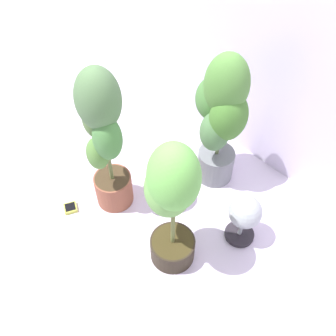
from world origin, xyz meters
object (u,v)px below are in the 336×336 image
Objects in this scene: potted_plant_back_center at (221,116)px; floor_fan at (245,214)px; hygrometer_box at (70,208)px; potted_plant_front_right at (171,198)px; potted_plant_front_left at (104,136)px; nutrient_bottle at (168,171)px.

potted_plant_back_center is 2.75× the size of floor_fan.
hygrometer_box is (-0.44, -0.89, -0.53)m from potted_plant_back_center.
hygrometer_box is at bearing -158.62° from potted_plant_front_right.
potted_plant_front_left reaches higher than nutrient_bottle.
potted_plant_front_left reaches higher than potted_plant_back_center.
potted_plant_back_center is 1.06× the size of potted_plant_front_right.
nutrient_bottle reaches higher than hygrometer_box.
potted_plant_front_left is at bearing 32.77° from floor_fan.
potted_plant_front_left is 0.64m from hygrometer_box.
potted_plant_front_right is at bearing 0.22° from potted_plant_front_left.
hygrometer_box is 1.11m from floor_fan.
hygrometer_box is (-0.67, -0.26, -0.52)m from potted_plant_front_right.
potted_plant_back_center reaches higher than potted_plant_front_right.
potted_plant_back_center is at bearing 88.33° from hygrometer_box.
potted_plant_front_left is 5.36× the size of nutrient_bottle.
potted_plant_front_left reaches higher than floor_fan.
nutrient_bottle is (0.12, 0.38, -0.49)m from potted_plant_front_left.
floor_fan is (0.74, 0.38, -0.35)m from potted_plant_front_left.
potted_plant_front_left is 2.90× the size of floor_fan.
nutrient_bottle is (-0.42, 0.37, -0.45)m from potted_plant_front_right.
potted_plant_back_center is 9.03× the size of hygrometer_box.
potted_plant_back_center reaches higher than hygrometer_box.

